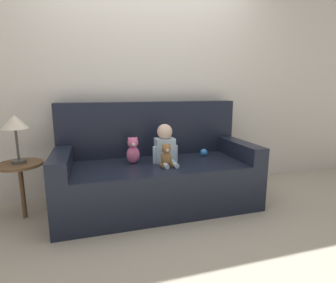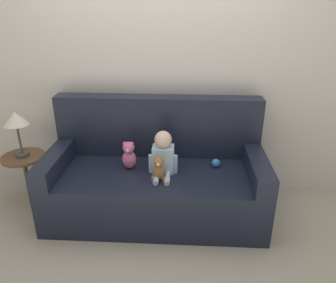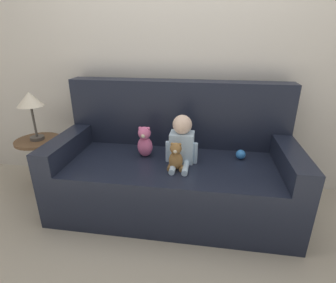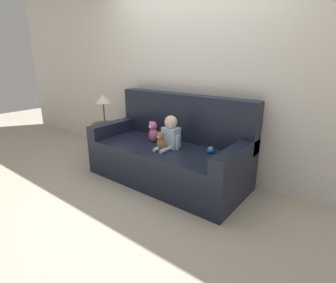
{
  "view_description": "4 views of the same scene",
  "coord_description": "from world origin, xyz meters",
  "px_view_note": "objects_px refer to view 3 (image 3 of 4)",
  "views": [
    {
      "loc": [
        -0.61,
        -2.45,
        1.16
      ],
      "look_at": [
        0.08,
        -0.08,
        0.68
      ],
      "focal_mm": 28.0,
      "sensor_mm": 36.0,
      "label": 1
    },
    {
      "loc": [
        0.26,
        -2.57,
        1.87
      ],
      "look_at": [
        0.11,
        -0.01,
        0.74
      ],
      "focal_mm": 35.0,
      "sensor_mm": 36.0,
      "label": 2
    },
    {
      "loc": [
        0.26,
        -1.91,
        1.39
      ],
      "look_at": [
        -0.03,
        -0.08,
        0.64
      ],
      "focal_mm": 28.0,
      "sensor_mm": 36.0,
      "label": 3
    },
    {
      "loc": [
        1.85,
        -2.34,
        1.48
      ],
      "look_at": [
        0.11,
        -0.11,
        0.56
      ],
      "focal_mm": 28.0,
      "sensor_mm": 36.0,
      "label": 4
    }
  ],
  "objects_px": {
    "teddy_bear_brown": "(176,157)",
    "side_table": "(34,121)",
    "couch": "(174,167)",
    "toy_ball": "(241,154)",
    "person_baby": "(182,142)",
    "plush_toy_side": "(145,142)"
  },
  "relations": [
    {
      "from": "couch",
      "to": "teddy_bear_brown",
      "type": "relative_size",
      "value": 8.89
    },
    {
      "from": "couch",
      "to": "toy_ball",
      "type": "xyz_separation_m",
      "value": [
        0.55,
        0.03,
        0.15
      ]
    },
    {
      "from": "couch",
      "to": "plush_toy_side",
      "type": "relative_size",
      "value": 7.39
    },
    {
      "from": "toy_ball",
      "to": "side_table",
      "type": "bearing_deg",
      "value": -179.6
    },
    {
      "from": "person_baby",
      "to": "plush_toy_side",
      "type": "xyz_separation_m",
      "value": [
        -0.31,
        0.05,
        -0.04
      ]
    },
    {
      "from": "person_baby",
      "to": "plush_toy_side",
      "type": "relative_size",
      "value": 1.46
    },
    {
      "from": "person_baby",
      "to": "teddy_bear_brown",
      "type": "relative_size",
      "value": 1.76
    },
    {
      "from": "couch",
      "to": "toy_ball",
      "type": "distance_m",
      "value": 0.57
    },
    {
      "from": "couch",
      "to": "side_table",
      "type": "height_order",
      "value": "couch"
    },
    {
      "from": "side_table",
      "to": "plush_toy_side",
      "type": "bearing_deg",
      "value": -3.21
    },
    {
      "from": "couch",
      "to": "plush_toy_side",
      "type": "xyz_separation_m",
      "value": [
        -0.24,
        -0.04,
        0.24
      ]
    },
    {
      "from": "toy_ball",
      "to": "teddy_bear_brown",
      "type": "bearing_deg",
      "value": -152.5
    },
    {
      "from": "person_baby",
      "to": "teddy_bear_brown",
      "type": "bearing_deg",
      "value": -101.44
    },
    {
      "from": "couch",
      "to": "teddy_bear_brown",
      "type": "height_order",
      "value": "couch"
    },
    {
      "from": "plush_toy_side",
      "to": "toy_ball",
      "type": "bearing_deg",
      "value": 5.06
    },
    {
      "from": "teddy_bear_brown",
      "to": "side_table",
      "type": "xyz_separation_m",
      "value": [
        -1.29,
        0.25,
        0.14
      ]
    },
    {
      "from": "person_baby",
      "to": "side_table",
      "type": "height_order",
      "value": "side_table"
    },
    {
      "from": "person_baby",
      "to": "teddy_bear_brown",
      "type": "distance_m",
      "value": 0.16
    },
    {
      "from": "person_baby",
      "to": "teddy_bear_brown",
      "type": "xyz_separation_m",
      "value": [
        -0.03,
        -0.14,
        -0.07
      ]
    },
    {
      "from": "couch",
      "to": "person_baby",
      "type": "bearing_deg",
      "value": -51.46
    },
    {
      "from": "toy_ball",
      "to": "couch",
      "type": "bearing_deg",
      "value": -176.9
    },
    {
      "from": "plush_toy_side",
      "to": "side_table",
      "type": "relative_size",
      "value": 0.28
    }
  ]
}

